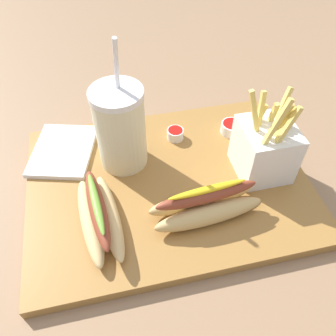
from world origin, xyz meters
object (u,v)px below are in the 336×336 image
at_px(soda_cup, 120,128).
at_px(napkin_stack, 63,151).
at_px(hot_dog_1, 206,204).
at_px(hot_dog_2, 99,216).
at_px(ketchup_cup_2, 231,127).
at_px(fries_basket, 265,149).
at_px(ketchup_cup_1, 175,134).

relative_size(soda_cup, napkin_stack, 1.79).
relative_size(hot_dog_1, hot_dog_2, 1.06).
bearing_deg(ketchup_cup_2, fries_basket, -81.20).
distance_m(ketchup_cup_2, napkin_stack, 0.32).
relative_size(soda_cup, fries_basket, 1.39).
relative_size(soda_cup, ketchup_cup_2, 5.93).
relative_size(soda_cup, hot_dog_1, 1.33).
xyz_separation_m(fries_basket, ketchup_cup_2, (-0.02, 0.10, -0.04)).
distance_m(hot_dog_2, ketchup_cup_2, 0.31).
distance_m(fries_basket, ketchup_cup_2, 0.11).
bearing_deg(hot_dog_1, ketchup_cup_1, 91.28).
relative_size(soda_cup, hot_dog_2, 1.42).
bearing_deg(hot_dog_2, napkin_stack, 107.07).
distance_m(fries_basket, hot_dog_2, 0.29).
height_order(hot_dog_2, napkin_stack, hot_dog_2).
relative_size(hot_dog_1, napkin_stack, 1.34).
relative_size(soda_cup, ketchup_cup_1, 7.48).
bearing_deg(hot_dog_1, soda_cup, 126.54).
bearing_deg(fries_basket, napkin_stack, 160.49).
height_order(soda_cup, hot_dog_1, soda_cup).
height_order(hot_dog_1, ketchup_cup_2, hot_dog_1).
distance_m(ketchup_cup_1, ketchup_cup_2, 0.11).
height_order(soda_cup, napkin_stack, soda_cup).
distance_m(hot_dog_1, napkin_stack, 0.28).
xyz_separation_m(ketchup_cup_1, napkin_stack, (-0.21, 0.01, -0.01)).
relative_size(fries_basket, ketchup_cup_1, 5.39).
bearing_deg(napkin_stack, soda_cup, -22.26).
xyz_separation_m(hot_dog_1, ketchup_cup_2, (0.10, 0.17, -0.01)).
distance_m(soda_cup, ketchup_cup_2, 0.22).
height_order(hot_dog_1, hot_dog_2, hot_dog_1).
xyz_separation_m(soda_cup, napkin_stack, (-0.11, 0.04, -0.07)).
bearing_deg(fries_basket, ketchup_cup_2, 98.80).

